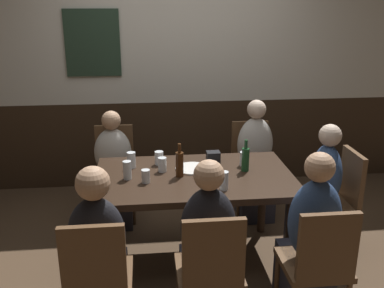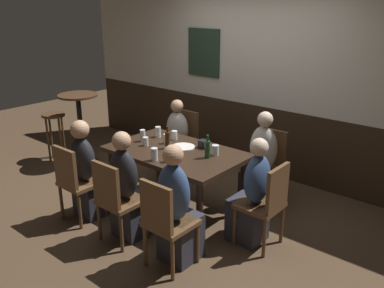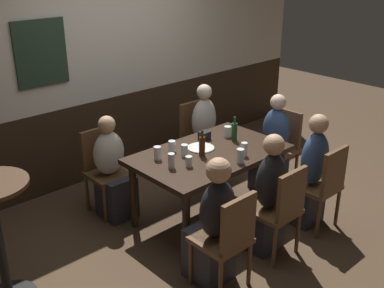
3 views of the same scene
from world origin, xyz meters
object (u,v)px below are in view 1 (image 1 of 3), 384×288
object	(u,v)px
chair_right_near	(318,262)
pint_glass_stout	(205,187)
chair_right_far	(251,161)
person_left_near	(100,263)
beer_glass_tall	(146,177)
tumbler_water	(224,182)
dining_table	(194,185)
person_mid_near	(207,256)
person_right_near	(309,249)
chair_mid_near	(211,269)
highball_clear	(162,165)
condiment_caddy	(213,157)
person_left_far	(114,178)
person_right_far	(255,169)
plate_white_large	(193,168)
beer_bottle_brown	(180,164)
chair_head_east	(337,197)
pint_glass_pale	(244,160)
chair_left_far	(115,167)
tumbler_short	(159,159)
beer_bottle_green	(245,159)
person_head_east	(318,201)
chair_left_near	(97,276)
beer_glass_half	(131,161)
pint_glass_amber	(127,171)

from	to	relation	value
chair_right_near	pint_glass_stout	xyz separation A→B (m)	(-0.63, 0.51, 0.30)
chair_right_far	person_left_near	xyz separation A→B (m)	(-1.34, -1.60, -0.02)
chair_right_near	beer_glass_tall	bearing A→B (deg)	143.20
tumbler_water	dining_table	bearing A→B (deg)	121.90
person_mid_near	tumbler_water	distance (m)	0.56
person_right_near	chair_mid_near	bearing A→B (deg)	-166.39
highball_clear	condiment_caddy	distance (m)	0.46
person_left_far	tumbler_water	distance (m)	1.36
person_right_far	chair_right_near	bearing A→B (deg)	-90.00
chair_right_far	highball_clear	distance (m)	1.23
person_right_far	plate_white_large	bearing A→B (deg)	-138.19
chair_mid_near	tumbler_water	distance (m)	0.69
beer_bottle_brown	person_left_far	bearing A→B (deg)	127.38
dining_table	chair_head_east	bearing A→B (deg)	0.00
pint_glass_pale	beer_bottle_brown	bearing A→B (deg)	-162.30
chair_head_east	person_left_near	distance (m)	1.98
person_left_far	beer_glass_tall	world-z (taller)	person_left_far
person_right_near	highball_clear	size ratio (longest dim) A/B	10.20
tumbler_water	beer_bottle_brown	size ratio (longest dim) A/B	0.52
tumbler_water	plate_white_large	xyz separation A→B (m)	(-0.18, 0.41, -0.05)
chair_left_far	beer_glass_tall	size ratio (longest dim) A/B	8.78
chair_right_far	tumbler_short	bearing A→B (deg)	-146.22
pint_glass_stout	beer_bottle_green	xyz separation A→B (m)	(0.37, 0.42, 0.04)
tumbler_short	pint_glass_pale	world-z (taller)	pint_glass_pale
person_head_east	person_mid_near	distance (m)	1.24
chair_mid_near	pint_glass_pale	bearing A→B (deg)	67.71
beer_glass_tall	chair_left_near	bearing A→B (deg)	-110.96
tumbler_short	condiment_caddy	size ratio (longest dim) A/B	1.00
dining_table	beer_glass_half	size ratio (longest dim) A/B	11.76
person_right_far	plate_white_large	xyz separation A→B (m)	(-0.67, -0.59, 0.27)
beer_glass_tall	pint_glass_amber	bearing A→B (deg)	148.48
person_head_east	person_mid_near	bearing A→B (deg)	-144.56
chair_right_near	pint_glass_stout	size ratio (longest dim) A/B	6.42
person_right_far	person_right_near	distance (m)	1.44
chair_right_far	beer_bottle_brown	xyz separation A→B (m)	(-0.78, -0.89, 0.35)
beer_bottle_brown	tumbler_short	bearing A→B (deg)	118.29
chair_head_east	highball_clear	size ratio (longest dim) A/B	7.69
highball_clear	pint_glass_pale	xyz separation A→B (m)	(0.67, 0.06, -0.00)
highball_clear	chair_right_near	bearing A→B (deg)	-47.28
tumbler_short	beer_bottle_brown	bearing A→B (deg)	-61.71
chair_right_near	person_right_far	size ratio (longest dim) A/B	0.77
person_left_far	tumbler_water	xyz separation A→B (m)	(0.85, -1.01, 0.35)
pint_glass_stout	tumbler_water	xyz separation A→B (m)	(0.14, 0.08, -0.00)
chair_mid_near	person_right_near	distance (m)	0.69
highball_clear	person_head_east	bearing A→B (deg)	-4.63
beer_glass_half	beer_bottle_brown	distance (m)	0.43
pint_glass_amber	tumbler_water	bearing A→B (deg)	-21.29
beer_glass_tall	beer_bottle_brown	distance (m)	0.28
person_right_near	beer_glass_half	world-z (taller)	person_right_near
chair_right_far	pint_glass_amber	distance (m)	1.51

